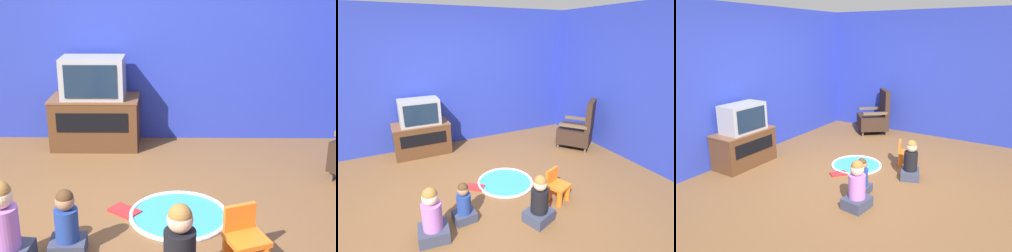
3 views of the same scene
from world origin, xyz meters
TOP-DOWN VIEW (x-y plane):
  - ground_plane at (0.00, 0.00)m, footprint 30.00×30.00m
  - wall_back at (-0.09, 2.14)m, footprint 5.83×0.12m
  - tv_cabinet at (-0.55, 1.81)m, footprint 1.00×0.52m
  - television at (-0.55, 1.78)m, footprint 0.69×0.41m
  - yellow_kid_chair at (0.83, -0.50)m, footprint 0.34×0.33m
  - play_mat at (0.39, 0.18)m, footprint 0.84×0.84m
  - child_watching_left at (-0.42, -0.36)m, footprint 0.27×0.24m
  - child_watching_center at (-0.81, -0.51)m, footprint 0.36×0.32m
  - book at (-0.07, 0.24)m, footprint 0.30×0.29m

SIDE VIEW (x-z plane):
  - ground_plane at x=0.00m, z-range 0.00..0.00m
  - play_mat at x=0.39m, z-range -0.01..0.03m
  - book at x=-0.07m, z-range 0.00..0.02m
  - yellow_kid_chair at x=0.83m, z-range -0.03..0.39m
  - child_watching_left at x=-0.42m, z-range -0.03..0.47m
  - child_watching_center at x=-0.81m, z-range -0.04..0.60m
  - tv_cabinet at x=-0.55m, z-range 0.01..0.60m
  - television at x=-0.55m, z-range 0.59..1.05m
  - wall_back at x=-0.09m, z-range 0.00..2.61m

